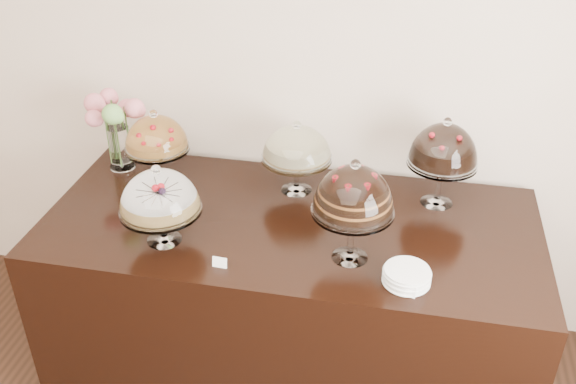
% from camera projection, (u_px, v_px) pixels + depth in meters
% --- Properties ---
extents(wall_back, '(5.00, 0.04, 3.00)m').
position_uv_depth(wall_back, '(246.00, 46.00, 3.06)').
color(wall_back, beige).
rests_on(wall_back, ground).
extents(display_counter, '(2.20, 1.00, 0.90)m').
position_uv_depth(display_counter, '(290.00, 298.00, 3.09)').
color(display_counter, black).
rests_on(display_counter, ground).
extents(cake_stand_sugar_sponge, '(0.34, 0.34, 0.36)m').
position_uv_depth(cake_stand_sugar_sponge, '(159.00, 195.00, 2.62)').
color(cake_stand_sugar_sponge, white).
rests_on(cake_stand_sugar_sponge, display_counter).
extents(cake_stand_choco_layer, '(0.33, 0.33, 0.46)m').
position_uv_depth(cake_stand_choco_layer, '(354.00, 194.00, 2.47)').
color(cake_stand_choco_layer, white).
rests_on(cake_stand_choco_layer, display_counter).
extents(cake_stand_cheesecake, '(0.33, 0.33, 0.36)m').
position_uv_depth(cake_stand_cheesecake, '(297.00, 147.00, 2.96)').
color(cake_stand_cheesecake, white).
rests_on(cake_stand_cheesecake, display_counter).
extents(cake_stand_dark_choco, '(0.32, 0.32, 0.43)m').
position_uv_depth(cake_stand_dark_choco, '(444.00, 148.00, 2.84)').
color(cake_stand_dark_choco, white).
rests_on(cake_stand_dark_choco, display_counter).
extents(cake_stand_fruit_tart, '(0.31, 0.31, 0.38)m').
position_uv_depth(cake_stand_fruit_tart, '(156.00, 136.00, 3.04)').
color(cake_stand_fruit_tart, white).
rests_on(cake_stand_fruit_tart, display_counter).
extents(flower_vase, '(0.31, 0.29, 0.40)m').
position_uv_depth(flower_vase, '(115.00, 122.00, 3.13)').
color(flower_vase, white).
rests_on(flower_vase, display_counter).
extents(plate_stack, '(0.18, 0.18, 0.06)m').
position_uv_depth(plate_stack, '(407.00, 276.00, 2.47)').
color(plate_stack, white).
rests_on(plate_stack, display_counter).
extents(price_card_left, '(0.06, 0.02, 0.04)m').
position_uv_depth(price_card_left, '(220.00, 262.00, 2.56)').
color(price_card_left, white).
rests_on(price_card_left, display_counter).
extents(price_card_right, '(0.06, 0.03, 0.04)m').
position_uv_depth(price_card_right, '(408.00, 291.00, 2.41)').
color(price_card_right, white).
rests_on(price_card_right, display_counter).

